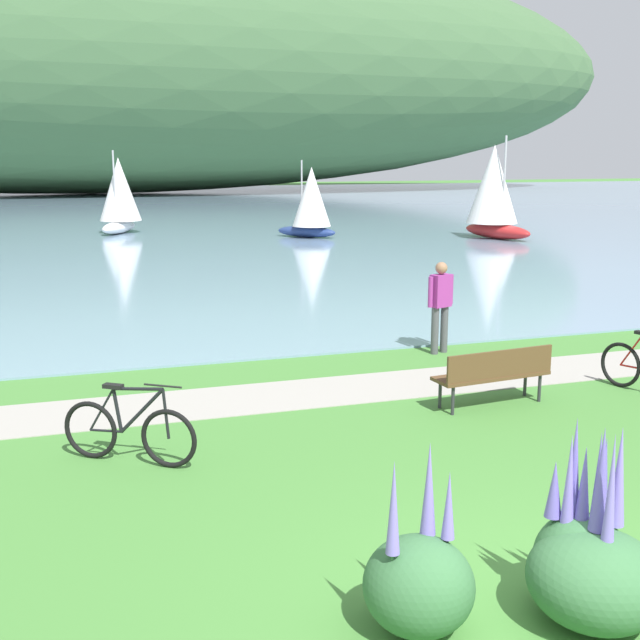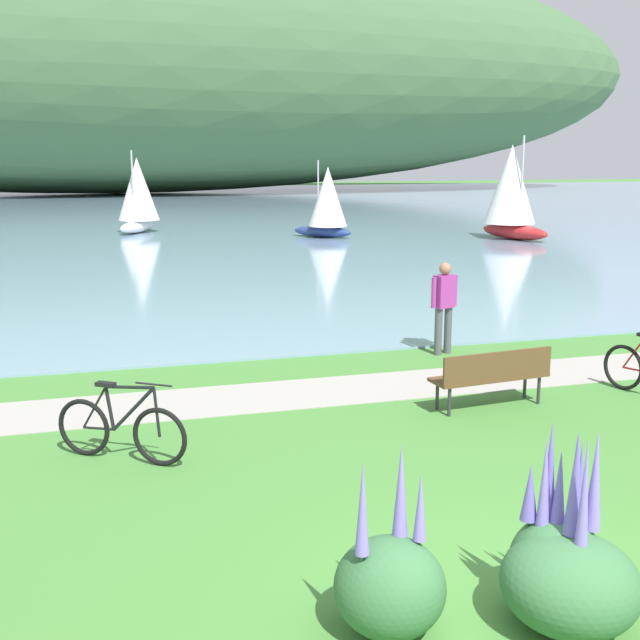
% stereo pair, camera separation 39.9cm
% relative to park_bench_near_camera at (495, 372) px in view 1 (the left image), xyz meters
% --- Properties ---
extents(ground_plane, '(200.00, 200.00, 0.00)m').
position_rel_park_bench_near_camera_xyz_m(ground_plane, '(-2.27, -5.06, -0.52)').
color(ground_plane, '#478438').
extents(bay_water, '(180.00, 80.00, 0.04)m').
position_rel_park_bench_near_camera_xyz_m(bay_water, '(-2.27, 43.64, -0.50)').
color(bay_water, '#7A99B2').
rests_on(bay_water, ground).
extents(distant_hillside, '(107.83, 28.00, 23.87)m').
position_rel_park_bench_near_camera_xyz_m(distant_hillside, '(-3.23, 68.56, 11.45)').
color(distant_hillside, '#42663D').
rests_on(distant_hillside, bay_water).
extents(shoreline_path, '(60.00, 1.50, 0.01)m').
position_rel_park_bench_near_camera_xyz_m(shoreline_path, '(-2.27, 1.44, -0.52)').
color(shoreline_path, '#A39E93').
rests_on(shoreline_path, ground).
extents(park_bench_near_camera, '(1.84, 0.67, 0.88)m').
position_rel_park_bench_near_camera_xyz_m(park_bench_near_camera, '(0.00, 0.00, 0.00)').
color(park_bench_near_camera, brown).
rests_on(park_bench_near_camera, ground).
extents(bicycle_leaning_near_bench, '(1.49, 1.05, 1.01)m').
position_rel_park_bench_near_camera_xyz_m(bicycle_leaning_near_bench, '(-5.26, -0.60, -0.12)').
color(bicycle_leaning_near_bench, black).
rests_on(bicycle_leaning_near_bench, ground).
extents(person_at_shoreline, '(0.58, 0.33, 1.71)m').
position_rel_park_bench_near_camera_xyz_m(person_at_shoreline, '(0.67, 3.15, 0.46)').
color(person_at_shoreline, '#4C4C51').
rests_on(person_at_shoreline, ground).
extents(echium_bush_closest_to_camera, '(0.77, 0.77, 1.60)m').
position_rel_park_bench_near_camera_xyz_m(echium_bush_closest_to_camera, '(-2.02, -4.88, -0.03)').
color(echium_bush_closest_to_camera, '#386B3D').
rests_on(echium_bush_closest_to_camera, ground).
extents(echium_bush_beside_closest, '(1.08, 1.08, 1.60)m').
position_rel_park_bench_near_camera_xyz_m(echium_bush_beside_closest, '(-2.05, -5.11, -0.12)').
color(echium_bush_beside_closest, '#386B3D').
rests_on(echium_bush_beside_closest, ground).
extents(echium_bush_far_cluster, '(0.87, 0.87, 1.49)m').
position_rel_park_bench_near_camera_xyz_m(echium_bush_far_cluster, '(-3.42, -4.79, -0.11)').
color(echium_bush_far_cluster, '#386B3D').
rests_on(echium_bush_far_cluster, ground).
extents(sailboat_nearest_to_shore, '(2.72, 3.88, 4.39)m').
position_rel_park_bench_near_camera_xyz_m(sailboat_nearest_to_shore, '(12.03, 21.03, 1.58)').
color(sailboat_nearest_to_shore, '#B22323').
rests_on(sailboat_nearest_to_shore, bay_water).
extents(sailboat_toward_hillside, '(2.68, 2.70, 3.37)m').
position_rel_park_bench_near_camera_xyz_m(sailboat_toward_hillside, '(4.50, 23.65, 1.10)').
color(sailboat_toward_hillside, navy).
rests_on(sailboat_toward_hillside, bay_water).
extents(sailboat_far_off, '(2.57, 3.30, 3.79)m').
position_rel_park_bench_near_camera_xyz_m(sailboat_far_off, '(-3.34, 28.51, 1.30)').
color(sailboat_far_off, white).
rests_on(sailboat_far_off, bay_water).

